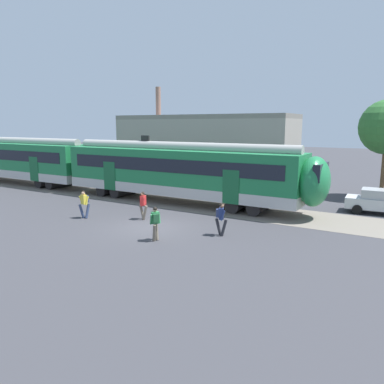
{
  "coord_description": "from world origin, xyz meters",
  "views": [
    {
      "loc": [
        12.02,
        -15.8,
        5.51
      ],
      "look_at": [
        0.97,
        2.83,
        1.6
      ],
      "focal_mm": 35.0,
      "sensor_mm": 36.0,
      "label": 1
    }
  ],
  "objects_px": {
    "commuter_train": "(19,159)",
    "pedestrian_green": "(155,221)",
    "pedestrian_red": "(143,203)",
    "pedestrian_navy": "(221,216)",
    "pedestrian_yellow": "(84,202)",
    "parked_car_silver": "(380,202)"
  },
  "relations": [
    {
      "from": "pedestrian_yellow",
      "to": "parked_car_silver",
      "type": "bearing_deg",
      "value": 34.23
    },
    {
      "from": "pedestrian_red",
      "to": "pedestrian_navy",
      "type": "xyz_separation_m",
      "value": [
        5.37,
        -0.61,
        0.03
      ]
    },
    {
      "from": "pedestrian_navy",
      "to": "pedestrian_green",
      "type": "bearing_deg",
      "value": -134.2
    },
    {
      "from": "pedestrian_yellow",
      "to": "pedestrian_green",
      "type": "relative_size",
      "value": 1.0
    },
    {
      "from": "pedestrian_red",
      "to": "pedestrian_green",
      "type": "height_order",
      "value": "same"
    },
    {
      "from": "pedestrian_yellow",
      "to": "parked_car_silver",
      "type": "relative_size",
      "value": 0.41
    },
    {
      "from": "pedestrian_red",
      "to": "commuter_train",
      "type": "bearing_deg",
      "value": 164.77
    },
    {
      "from": "pedestrian_navy",
      "to": "pedestrian_red",
      "type": "bearing_deg",
      "value": 173.51
    },
    {
      "from": "commuter_train",
      "to": "pedestrian_green",
      "type": "distance_m",
      "value": 23.36
    },
    {
      "from": "pedestrian_navy",
      "to": "parked_car_silver",
      "type": "relative_size",
      "value": 0.41
    },
    {
      "from": "pedestrian_yellow",
      "to": "pedestrian_navy",
      "type": "relative_size",
      "value": 1.0
    },
    {
      "from": "pedestrian_yellow",
      "to": "commuter_train",
      "type": "bearing_deg",
      "value": 156.91
    },
    {
      "from": "pedestrian_yellow",
      "to": "pedestrian_red",
      "type": "xyz_separation_m",
      "value": [
        3.18,
        1.54,
        -0.03
      ]
    },
    {
      "from": "commuter_train",
      "to": "pedestrian_green",
      "type": "height_order",
      "value": "commuter_train"
    },
    {
      "from": "pedestrian_red",
      "to": "pedestrian_navy",
      "type": "relative_size",
      "value": 1.0
    },
    {
      "from": "pedestrian_red",
      "to": "pedestrian_green",
      "type": "relative_size",
      "value": 1.0
    },
    {
      "from": "pedestrian_red",
      "to": "pedestrian_navy",
      "type": "bearing_deg",
      "value": -6.49
    },
    {
      "from": "commuter_train",
      "to": "pedestrian_navy",
      "type": "distance_m",
      "value": 24.88
    },
    {
      "from": "pedestrian_red",
      "to": "pedestrian_green",
      "type": "bearing_deg",
      "value": -44.21
    },
    {
      "from": "commuter_train",
      "to": "pedestrian_green",
      "type": "bearing_deg",
      "value": -20.32
    },
    {
      "from": "parked_car_silver",
      "to": "pedestrian_navy",
      "type": "bearing_deg",
      "value": -124.86
    },
    {
      "from": "pedestrian_green",
      "to": "pedestrian_navy",
      "type": "relative_size",
      "value": 1.0
    }
  ]
}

